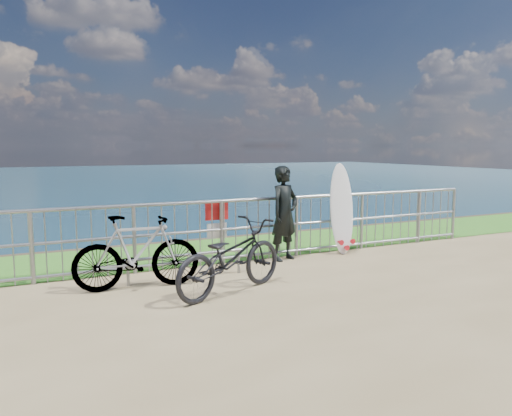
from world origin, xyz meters
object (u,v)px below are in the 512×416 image
surfer (285,213)px  bicycle_near (230,257)px  surfboard (342,212)px  bicycle_far (137,252)px

surfer → bicycle_near: bearing=-159.3°
surfboard → bicycle_near: bearing=-152.7°
bicycle_near → bicycle_far: size_ratio=1.09×
surfer → bicycle_near: 2.26m
surfboard → bicycle_near: surfboard is taller
bicycle_far → surfer: bearing=-70.3°
surfboard → bicycle_near: size_ratio=0.89×
surfboard → bicycle_far: bearing=-169.7°
surfer → bicycle_near: size_ratio=0.87×
surfer → bicycle_far: size_ratio=0.95×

